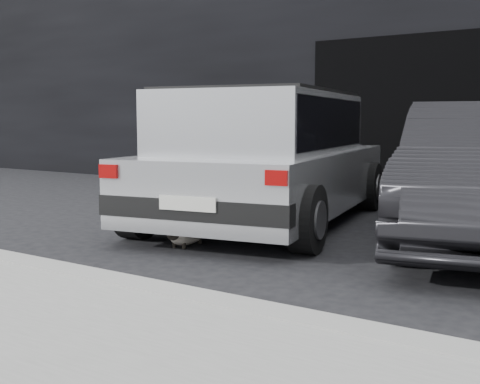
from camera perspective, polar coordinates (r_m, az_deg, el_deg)
The scene contains 7 objects.
ground at distance 6.89m, azimuth -0.40°, elevation -3.58°, with size 80.00×80.00×0.00m, color black.
building_facade at distance 12.01m, azimuth 20.50°, elevation 12.40°, with size 34.00×4.00×5.00m, color black.
garage_opening at distance 10.00m, azimuth 17.55°, elevation 6.83°, with size 4.00×0.10×2.60m, color black.
curb at distance 4.28m, azimuth -8.94°, elevation -9.33°, with size 18.00×0.25×0.12m, color gray.
silver_hatchback at distance 7.22m, azimuth 2.59°, elevation 3.80°, with size 2.74×4.58×1.58m.
cat_siamese at distance 6.00m, azimuth -5.27°, elevation -4.13°, with size 0.26×0.69×0.24m.
cat_white at distance 6.82m, azimuth -6.79°, elevation -2.32°, with size 0.73×0.34×0.34m.
Camera 1 is at (3.80, -5.61, 1.24)m, focal length 45.00 mm.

